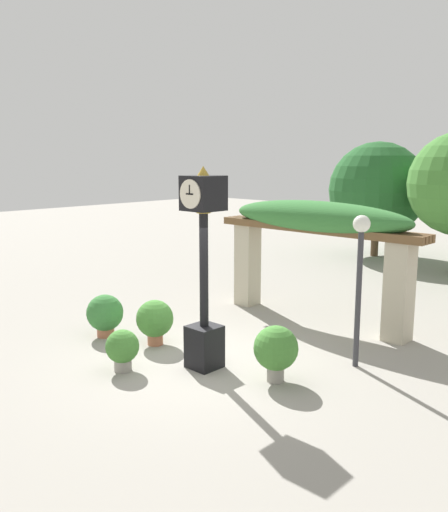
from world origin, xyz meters
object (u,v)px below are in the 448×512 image
Objects in this scene: pedestal_clock at (204,269)px; potted_plant_far_left at (276,349)px; potted_plant_far_right at (122,348)px; potted_plant_near_right at (105,314)px; lamp_post at (360,261)px; potted_plant_near_left at (155,320)px.

pedestal_clock is 3.71× the size of potted_plant_far_left.
pedestal_clock is at bearing 50.25° from potted_plant_far_right.
pedestal_clock is 1.82m from potted_plant_far_left.
pedestal_clock is at bearing -163.37° from potted_plant_far_left.
lamp_post is at bearing 24.86° from potted_plant_near_right.
potted_plant_near_right is 4.04m from potted_plant_far_left.
lamp_post reaches higher than potted_plant_near_right.
potted_plant_far_left is (1.29, 0.39, -1.22)m from pedestal_clock.
lamp_post reaches higher than potted_plant_far_left.
pedestal_clock reaches higher than potted_plant_near_right.
potted_plant_near_right is 0.93× the size of potted_plant_far_left.
pedestal_clock is 2.69m from lamp_post.
potted_plant_near_right is 5.28m from lamp_post.
pedestal_clock reaches higher than lamp_post.
potted_plant_near_right is 1.99m from potted_plant_far_right.
pedestal_clock is 1.31× the size of lamp_post.
pedestal_clock is 4.79× the size of potted_plant_far_right.
potted_plant_far_right is 0.27× the size of lamp_post.
potted_plant_near_left is 0.95× the size of potted_plant_far_left.
potted_plant_near_left is at bearing -175.35° from potted_plant_far_left.
potted_plant_near_left is at bearing 18.91° from potted_plant_near_right.
potted_plant_near_right is at bearing -174.98° from pedestal_clock.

